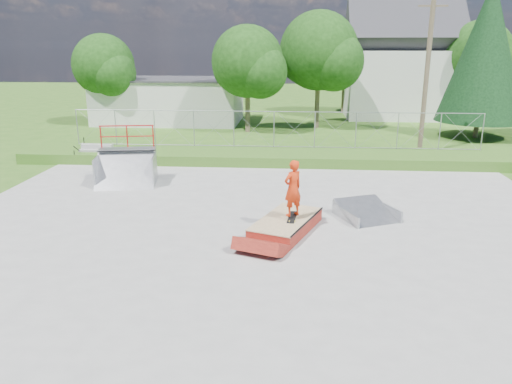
{
  "coord_description": "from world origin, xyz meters",
  "views": [
    {
      "loc": [
        0.97,
        -13.94,
        5.4
      ],
      "look_at": [
        -0.13,
        0.58,
        1.1
      ],
      "focal_mm": 35.0,
      "sensor_mm": 36.0,
      "label": 1
    }
  ],
  "objects_px": {
    "grind_box": "(286,225)",
    "quarter_pipe": "(125,158)",
    "skater": "(293,191)",
    "flat_bank_ramp": "(367,212)"
  },
  "relations": [
    {
      "from": "flat_bank_ramp",
      "to": "skater",
      "type": "height_order",
      "value": "skater"
    },
    {
      "from": "skater",
      "to": "grind_box",
      "type": "bearing_deg",
      "value": -57.78
    },
    {
      "from": "quarter_pipe",
      "to": "skater",
      "type": "xyz_separation_m",
      "value": [
        6.63,
        -4.75,
        0.17
      ]
    },
    {
      "from": "grind_box",
      "to": "quarter_pipe",
      "type": "distance_m",
      "value": 8.04
    },
    {
      "from": "grind_box",
      "to": "skater",
      "type": "xyz_separation_m",
      "value": [
        0.18,
        -0.06,
        1.09
      ]
    },
    {
      "from": "flat_bank_ramp",
      "to": "grind_box",
      "type": "bearing_deg",
      "value": -176.86
    },
    {
      "from": "skater",
      "to": "quarter_pipe",
      "type": "bearing_deg",
      "value": -75.5
    },
    {
      "from": "grind_box",
      "to": "skater",
      "type": "bearing_deg",
      "value": 2.75
    },
    {
      "from": "grind_box",
      "to": "quarter_pipe",
      "type": "xyz_separation_m",
      "value": [
        -6.46,
        4.69,
        0.92
      ]
    },
    {
      "from": "skater",
      "to": "flat_bank_ramp",
      "type": "bearing_deg",
      "value": 169.97
    }
  ]
}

